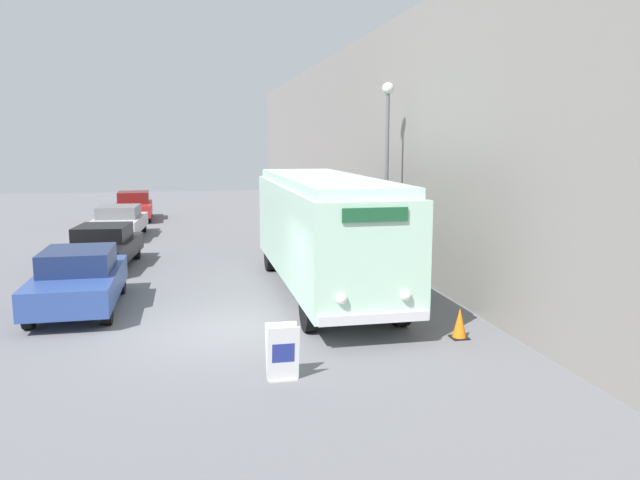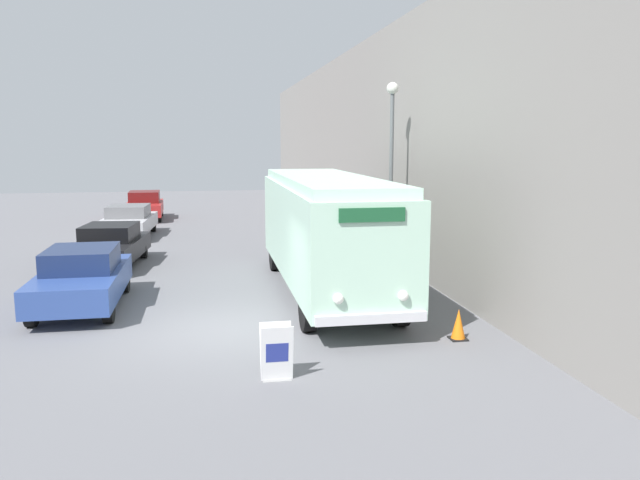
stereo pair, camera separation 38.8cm
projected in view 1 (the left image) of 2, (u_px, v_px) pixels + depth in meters
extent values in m
plane|color=slate|center=(222.00, 332.00, 13.73)|extent=(80.00, 80.00, 0.00)
cube|color=gray|center=(369.00, 144.00, 24.03)|extent=(0.30, 60.00, 8.11)
cylinder|color=black|center=(309.00, 308.00, 13.70)|extent=(0.28, 1.04, 1.04)
cylinder|color=black|center=(400.00, 303.00, 14.13)|extent=(0.28, 1.04, 1.04)
cylinder|color=black|center=(270.00, 254.00, 20.16)|extent=(0.28, 1.04, 1.04)
cylinder|color=black|center=(333.00, 252.00, 20.59)|extent=(0.28, 1.04, 1.04)
cube|color=#B2DBC1|center=(324.00, 230.00, 16.95)|extent=(2.43, 9.49, 2.45)
cube|color=silver|center=(324.00, 181.00, 16.74)|extent=(2.23, 9.11, 0.24)
cube|color=silver|center=(374.00, 318.00, 12.48)|extent=(2.31, 0.12, 0.20)
sphere|color=white|center=(342.00, 299.00, 12.31)|extent=(0.22, 0.22, 0.22)
sphere|color=white|center=(406.00, 295.00, 12.58)|extent=(0.22, 0.22, 0.22)
cube|color=#19512D|center=(375.00, 215.00, 12.19)|extent=(1.33, 0.06, 0.28)
cube|color=gray|center=(283.00, 380.00, 10.95)|extent=(0.51, 0.22, 0.01)
cube|color=white|center=(283.00, 354.00, 10.78)|extent=(0.56, 0.20, 1.01)
cube|color=white|center=(282.00, 351.00, 10.96)|extent=(0.56, 0.20, 1.01)
cube|color=navy|center=(283.00, 353.00, 10.76)|extent=(0.39, 0.07, 0.35)
cylinder|color=#595E60|center=(386.00, 185.00, 19.25)|extent=(0.12, 0.12, 5.61)
sphere|color=silver|center=(388.00, 88.00, 18.79)|extent=(0.36, 0.36, 0.36)
cylinder|color=black|center=(29.00, 315.00, 13.87)|extent=(0.22, 0.64, 0.64)
cylinder|color=black|center=(107.00, 311.00, 14.21)|extent=(0.22, 0.64, 0.64)
cylinder|color=black|center=(56.00, 285.00, 16.78)|extent=(0.22, 0.64, 0.64)
cylinder|color=black|center=(121.00, 282.00, 17.11)|extent=(0.22, 0.64, 0.64)
cube|color=#2D478C|center=(79.00, 284.00, 15.44)|extent=(1.93, 4.41, 0.64)
cube|color=#19274D|center=(78.00, 260.00, 15.46)|extent=(1.64, 1.98, 0.54)
cylinder|color=black|center=(65.00, 267.00, 19.21)|extent=(0.22, 0.60, 0.60)
cylinder|color=black|center=(120.00, 266.00, 19.38)|extent=(0.22, 0.60, 0.60)
cylinder|color=black|center=(89.00, 251.00, 21.96)|extent=(0.22, 0.60, 0.60)
cylinder|color=black|center=(137.00, 251.00, 22.14)|extent=(0.22, 0.60, 0.60)
cube|color=black|center=(103.00, 250.00, 20.63)|extent=(2.33, 4.38, 0.57)
cube|color=black|center=(103.00, 233.00, 20.65)|extent=(1.81, 2.05, 0.52)
cylinder|color=black|center=(92.00, 236.00, 25.50)|extent=(0.22, 0.61, 0.61)
cylinder|color=black|center=(134.00, 235.00, 25.73)|extent=(0.22, 0.61, 0.61)
cylinder|color=black|center=(106.00, 226.00, 28.39)|extent=(0.22, 0.61, 0.61)
cylinder|color=black|center=(144.00, 226.00, 28.63)|extent=(0.22, 0.61, 0.61)
cube|color=#B7B7BC|center=(119.00, 224.00, 27.02)|extent=(2.21, 4.47, 0.57)
cube|color=slate|center=(119.00, 212.00, 27.04)|extent=(1.77, 2.06, 0.50)
cylinder|color=black|center=(117.00, 218.00, 31.55)|extent=(0.22, 0.61, 0.61)
cylinder|color=black|center=(149.00, 217.00, 31.92)|extent=(0.22, 0.61, 0.61)
cylinder|color=black|center=(120.00, 212.00, 34.13)|extent=(0.22, 0.61, 0.61)
cylinder|color=black|center=(150.00, 211.00, 34.50)|extent=(0.22, 0.61, 0.61)
cube|color=#A52323|center=(134.00, 209.00, 32.98)|extent=(1.96, 4.16, 0.61)
cube|color=#5B1313|center=(133.00, 197.00, 32.98)|extent=(1.61, 1.90, 0.58)
cube|color=black|center=(459.00, 337.00, 13.27)|extent=(0.36, 0.36, 0.03)
cone|color=orange|center=(460.00, 322.00, 13.22)|extent=(0.30, 0.30, 0.63)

